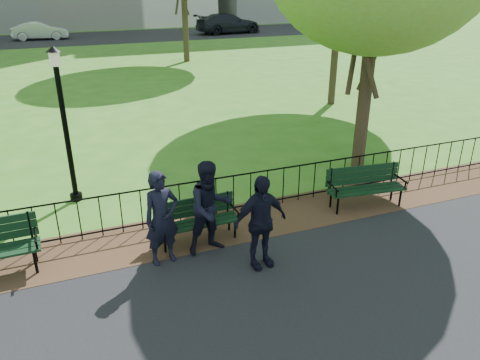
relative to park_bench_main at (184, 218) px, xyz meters
name	(u,v)px	position (x,y,z in m)	size (l,w,h in m)	color
ground	(221,271)	(0.35, -1.13, -0.57)	(120.00, 120.00, 0.00)	#31691B
dirt_strip	(197,231)	(0.35, 0.37, -0.55)	(60.00, 1.60, 0.01)	#3E2919
far_street	(78,38)	(0.35, 33.87, -0.56)	(70.00, 9.00, 0.01)	black
iron_fence	(189,199)	(0.35, 0.87, -0.07)	(24.06, 0.06, 1.00)	black
park_bench_main	(184,218)	(0.00, 0.00, 0.00)	(1.66, 0.53, 0.92)	black
park_bench_right_a	(365,182)	(4.19, 0.12, 0.00)	(1.81, 0.75, 1.00)	black
lamppost	(64,121)	(-1.84, 2.81, 1.33)	(0.31, 0.31, 3.48)	black
person_left	(162,218)	(-0.51, -0.45, 0.32)	(0.64, 0.42, 1.76)	black
person_mid	(210,208)	(0.41, -0.42, 0.34)	(0.87, 0.46, 1.80)	black
person_right	(260,222)	(1.06, -1.20, 0.32)	(1.02, 0.42, 1.74)	black
sedan_silver	(40,31)	(-2.44, 34.10, 0.14)	(1.47, 4.21, 1.39)	#B5B9BE
sedan_dark	(228,23)	(12.95, 32.68, 0.29)	(2.35, 5.78, 1.68)	black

